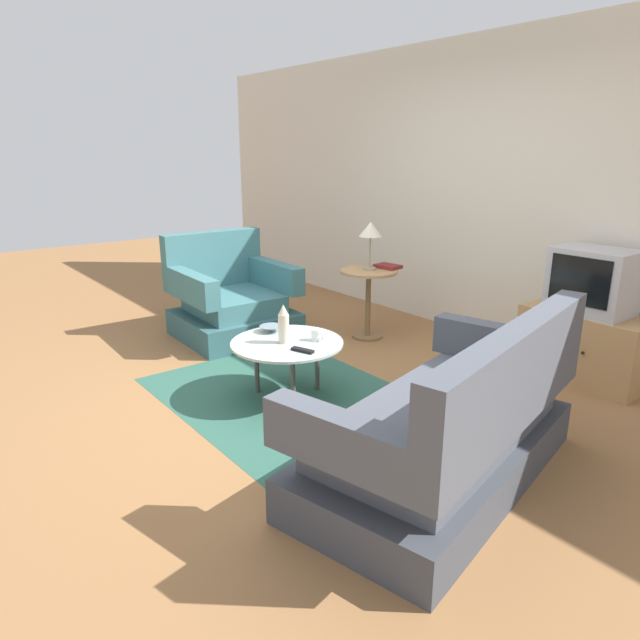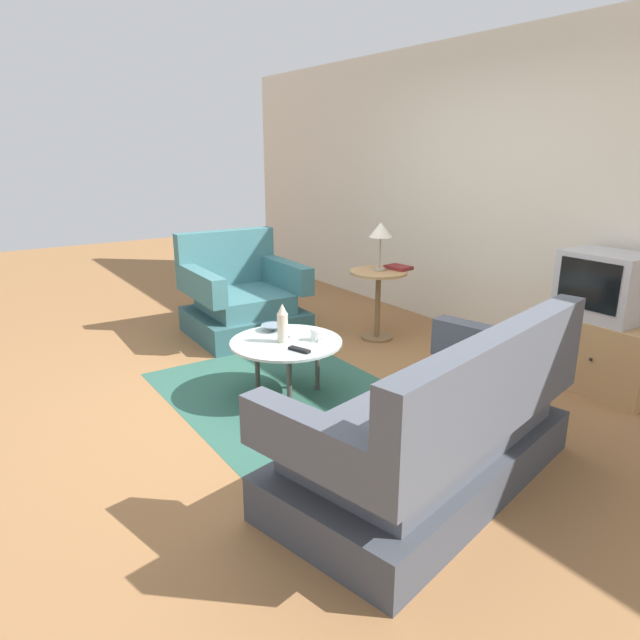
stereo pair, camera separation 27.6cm
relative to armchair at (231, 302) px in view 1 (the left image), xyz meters
name	(u,v)px [view 1 (the left image)]	position (x,y,z in m)	size (l,w,h in m)	color
ground_plane	(304,397)	(1.59, -0.32, -0.32)	(16.00, 16.00, 0.00)	olive
back_wall	(505,193)	(1.59, 1.93, 1.03)	(9.00, 0.12, 2.70)	beige
area_rug	(288,397)	(1.52, -0.41, -0.32)	(2.01, 1.52, 0.00)	#2D5B4C
armchair	(231,302)	(0.00, 0.00, 0.00)	(0.98, 1.03, 0.96)	#325C60
couch	(450,430)	(2.93, -0.35, -0.01)	(1.26, 1.92, 0.93)	#3E424B
coffee_table	(287,346)	(1.52, -0.41, 0.07)	(0.80, 0.80, 0.42)	#B2C6C1
side_table	(368,289)	(0.88, 0.97, 0.15)	(0.53, 0.53, 0.65)	tan
tv_stand	(584,345)	(2.65, 1.60, -0.05)	(0.91, 0.49, 0.54)	tan
television	(593,281)	(2.65, 1.59, 0.46)	(0.56, 0.42, 0.49)	#B7B7BC
table_lamp	(370,231)	(0.87, 0.99, 0.69)	(0.21, 0.21, 0.44)	#9E937A
vase	(284,324)	(1.52, -0.44, 0.24)	(0.08, 0.08, 0.28)	beige
mug	(317,335)	(1.63, -0.23, 0.15)	(0.12, 0.07, 0.08)	white
bowl	(271,329)	(1.26, -0.37, 0.13)	(0.17, 0.17, 0.05)	slate
tv_remote_dark	(303,350)	(1.75, -0.44, 0.12)	(0.17, 0.10, 0.02)	black
tv_remote_silver	(297,335)	(1.47, -0.28, 0.12)	(0.05, 0.16, 0.02)	#B2B2B7
book	(388,266)	(0.92, 1.17, 0.35)	(0.25, 0.19, 0.03)	maroon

